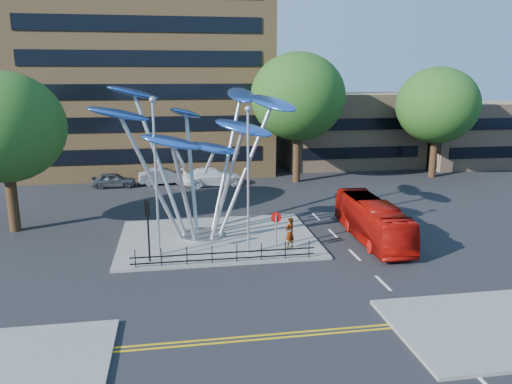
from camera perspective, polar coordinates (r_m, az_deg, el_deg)
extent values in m
plane|color=black|center=(25.91, -0.98, -9.57)|extent=(120.00, 120.00, 0.00)
cube|color=slate|center=(31.36, -4.41, -5.32)|extent=(12.00, 9.00, 0.15)
cube|color=gold|center=(20.59, 1.57, -15.98)|extent=(40.00, 0.12, 0.01)
cube|color=gold|center=(20.33, 1.74, -16.39)|extent=(40.00, 0.12, 0.01)
cube|color=olive|center=(55.89, -12.58, 18.08)|extent=(25.00, 15.00, 30.00)
cube|color=#A27E5F|center=(57.36, 10.58, 7.02)|extent=(15.00, 8.00, 8.00)
cube|color=#A27E5F|center=(61.86, 23.57, 6.12)|extent=(12.00, 8.00, 7.00)
cylinder|color=black|center=(47.58, 4.68, 4.56)|extent=(0.70, 0.70, 5.72)
ellipsoid|color=#224814|center=(47.08, 4.80, 10.82)|extent=(8.80, 8.80, 8.10)
cylinder|color=black|center=(36.05, -26.13, -0.33)|extent=(0.70, 0.70, 4.84)
ellipsoid|color=#224814|center=(35.38, -26.86, 6.62)|extent=(7.60, 7.60, 6.99)
cylinder|color=black|center=(52.78, 19.63, 4.33)|extent=(0.70, 0.70, 5.06)
ellipsoid|color=#224814|center=(52.32, 20.03, 9.31)|extent=(8.00, 8.00, 7.36)
cylinder|color=#9EA0A5|center=(31.72, -6.30, -4.88)|extent=(2.80, 2.80, 0.12)
cylinder|color=#9EA0A5|center=(30.13, -8.70, 1.63)|extent=(0.24, 0.24, 7.80)
ellipsoid|color=blue|center=(28.74, -15.41, 8.61)|extent=(3.92, 2.95, 1.39)
cylinder|color=#9EA0A5|center=(29.90, -7.11, 0.22)|extent=(0.24, 0.24, 6.40)
ellipsoid|color=blue|center=(27.15, -9.65, 5.67)|extent=(3.47, 1.78, 1.31)
cylinder|color=#9EA0A5|center=(30.08, -5.24, 0.93)|extent=(0.24, 0.24, 7.00)
ellipsoid|color=blue|center=(28.14, -1.46, 7.34)|extent=(3.81, 3.11, 1.36)
cylinder|color=#9EA0A5|center=(30.79, -4.26, 2.37)|extent=(0.24, 0.24, 8.20)
ellipsoid|color=blue|center=(31.16, 1.88, 10.14)|extent=(3.52, 4.06, 1.44)
cylinder|color=#9EA0A5|center=(31.60, -5.14, 3.01)|extent=(0.24, 0.24, 8.60)
ellipsoid|color=blue|center=(33.34, -1.72, 11.04)|extent=(2.21, 3.79, 1.39)
cylinder|color=#9EA0A5|center=(31.76, -6.93, 1.92)|extent=(0.24, 0.24, 7.40)
ellipsoid|color=blue|center=(33.82, -8.00, 8.91)|extent=(3.02, 3.71, 1.34)
cylinder|color=#9EA0A5|center=(31.02, -8.39, 2.91)|extent=(0.24, 0.24, 8.80)
ellipsoid|color=blue|center=(32.02, -13.82, 10.93)|extent=(3.88, 3.60, 1.42)
ellipsoid|color=blue|center=(30.57, -9.99, 5.74)|extent=(3.40, 1.96, 1.13)
ellipsoid|color=blue|center=(30.12, -4.81, 5.02)|extent=(3.39, 2.16, 1.11)
cylinder|color=#9EA0A5|center=(27.72, -11.33, 1.24)|extent=(0.14, 0.14, 8.50)
sphere|color=#9EA0A5|center=(27.17, -11.76, 10.29)|extent=(0.36, 0.36, 0.36)
cylinder|color=#9EA0A5|center=(27.55, -0.90, 0.90)|extent=(0.14, 0.14, 8.00)
sphere|color=#9EA0A5|center=(26.97, -0.93, 9.48)|extent=(0.36, 0.36, 0.36)
cylinder|color=black|center=(27.45, -12.19, -4.65)|extent=(0.10, 0.10, 3.20)
cube|color=black|center=(27.06, -12.33, -1.83)|extent=(0.28, 0.18, 0.85)
sphere|color=#FF0C0C|center=(26.99, -12.36, -1.25)|extent=(0.18, 0.18, 0.18)
cylinder|color=#9EA0A5|center=(28.09, 2.31, -4.90)|extent=(0.08, 0.08, 2.30)
cylinder|color=red|center=(27.82, 2.32, -2.92)|extent=(0.60, 0.04, 0.60)
cube|color=white|center=(27.84, 2.31, -2.91)|extent=(0.42, 0.03, 0.10)
cylinder|color=black|center=(27.11, -13.64, -7.43)|extent=(0.05, 0.05, 1.00)
cylinder|color=black|center=(27.03, -10.78, -7.34)|extent=(0.05, 0.05, 1.00)
cylinder|color=black|center=(27.02, -7.91, -7.23)|extent=(0.05, 0.05, 1.00)
cylinder|color=black|center=(27.07, -5.05, -7.11)|extent=(0.05, 0.05, 1.00)
cylinder|color=black|center=(27.20, -2.20, -6.97)|extent=(0.05, 0.05, 1.00)
cylinder|color=black|center=(27.38, 0.61, -6.82)|extent=(0.05, 0.05, 1.00)
cylinder|color=black|center=(27.63, 3.37, -6.65)|extent=(0.05, 0.05, 1.00)
cylinder|color=black|center=(27.95, 6.07, -6.47)|extent=(0.05, 0.05, 1.00)
cube|color=black|center=(27.11, -3.62, -6.95)|extent=(10.00, 0.06, 0.06)
cube|color=black|center=(27.23, -3.61, -7.64)|extent=(10.00, 0.06, 0.06)
imported|color=#A60D07|center=(31.79, 13.14, -3.15)|extent=(2.40, 9.06, 2.51)
imported|color=gray|center=(29.21, 3.88, -4.68)|extent=(0.80, 0.74, 1.83)
imported|color=#43464B|center=(47.24, -15.95, 1.33)|extent=(3.98, 1.64, 1.35)
imported|color=#96989D|center=(47.55, -10.49, 1.81)|extent=(4.79, 2.07, 1.53)
imported|color=silver|center=(46.35, -4.94, 1.75)|extent=(5.83, 2.81, 1.64)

